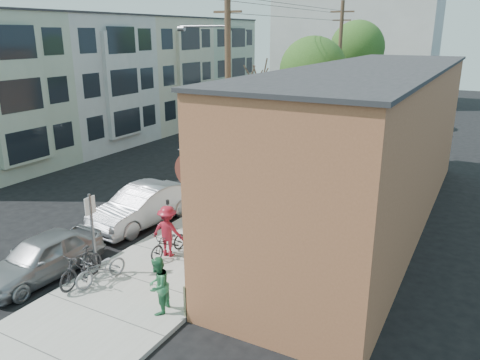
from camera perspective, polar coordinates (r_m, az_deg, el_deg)
The scene contains 27 objects.
ground at distance 21.14m, azimuth -13.36°, elevation -4.85°, with size 120.00×120.00×0.00m, color black.
sidewalk at distance 28.07m, azimuth 8.42°, elevation 1.21°, with size 4.50×58.00×0.15m, color #ACA99F.
cafe_building at distance 20.38m, azimuth 15.44°, elevation 3.92°, with size 6.60×20.20×6.61m.
apartment_row at distance 38.10m, azimuth -13.37°, elevation 12.01°, with size 6.30×32.00×9.00m.
end_cap_building at distance 58.46m, azimuth 13.73°, elevation 15.24°, with size 18.00×8.00×12.00m, color #B4B4AF.
sign_post at distance 16.10m, azimuth -17.58°, elevation -5.39°, with size 0.07×0.45×2.80m.
parking_meter_near at distance 19.34m, azimuth -8.77°, elevation -3.57°, with size 0.14×0.14×1.24m.
parking_meter_far at distance 25.80m, azimuth 1.91°, elevation 2.03°, with size 0.14×0.14×1.24m.
utility_pole_near at distance 22.00m, azimuth -1.60°, elevation 11.09°, with size 3.57×0.28×10.00m.
utility_pole_far at distance 37.75m, azimuth 11.96°, elevation 13.34°, with size 1.80×0.28×10.00m.
tree_bare at distance 23.93m, azimuth 1.59°, elevation 4.71°, with size 0.24×0.24×4.83m.
tree_leafy_mid at distance 31.21m, azimuth 8.88°, elevation 13.04°, with size 4.33×4.33×7.56m.
tree_leafy_far at distance 41.05m, azimuth 14.09°, elevation 15.34°, with size 4.43×4.43×8.73m.
patio_chair_a at distance 16.94m, azimuth -0.75°, elevation -7.95°, with size 0.50×0.50×0.88m, color #0F371D, non-canonical shape.
patio_chair_b at distance 15.99m, azimuth -1.50°, elevation -9.60°, with size 0.50×0.50×0.88m, color #0F371D, non-canonical shape.
patron_grey at distance 17.43m, azimuth 0.16°, elevation -5.66°, with size 0.63×0.41×1.73m, color slate.
patron_green at distance 13.83m, azimuth -9.98°, elevation -12.56°, with size 0.83×0.65×1.71m, color #337F4D.
cyclist at distance 17.02m, azimuth -8.79°, elevation -6.17°, with size 1.22×0.70×1.90m, color maroon.
cyclist_bike at distance 17.22m, azimuth -8.71°, elevation -7.64°, with size 0.62×1.77×0.93m, color black.
parked_bike_a at distance 16.03m, azimuth -18.81°, elevation -9.96°, with size 0.55×1.94×1.17m, color black.
parked_bike_b at distance 15.92m, azimuth -16.59°, elevation -10.32°, with size 0.65×1.85×0.97m, color slate.
car_0 at distance 17.13m, azimuth -22.99°, elevation -8.60°, with size 1.74×4.33×1.48m, color gray.
car_1 at distance 20.37m, azimuth -11.75°, elevation -3.09°, with size 1.76×5.04×1.66m, color #A8A8AF.
car_2 at distance 25.85m, azimuth -1.94°, elevation 1.41°, with size 1.95×4.80×1.39m, color black.
car_3 at distance 31.57m, azimuth 4.31°, elevation 4.45°, with size 2.49×5.40×1.50m, color #9C9FA4.
car_4 at distance 36.45m, azimuth 7.52°, elevation 6.03°, with size 1.47×4.22×1.39m, color silver.
bus at distance 43.79m, azimuth 6.94°, elevation 9.16°, with size 2.66×11.36×3.16m, color silver.
Camera 1 is at (13.33, -14.38, 7.89)m, focal length 35.00 mm.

